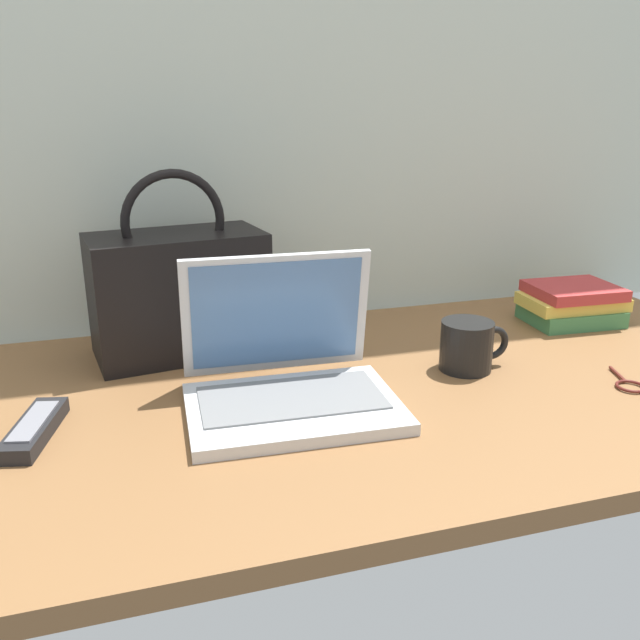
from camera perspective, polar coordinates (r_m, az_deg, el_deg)
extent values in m
cube|color=brown|center=(1.08, 3.05, -6.50)|extent=(1.60, 0.76, 0.03)
cube|color=silver|center=(0.99, -2.27, -7.59)|extent=(0.32, 0.23, 0.02)
cube|color=slate|center=(0.99, -2.46, -6.67)|extent=(0.28, 0.15, 0.00)
cube|color=silver|center=(1.06, -3.77, 0.58)|extent=(0.30, 0.06, 0.20)
cube|color=#4C72A5|center=(1.05, -3.71, 0.53)|extent=(0.27, 0.04, 0.17)
cylinder|color=black|center=(1.16, 12.46, -2.18)|extent=(0.09, 0.09, 0.09)
torus|color=black|center=(1.18, 14.61, -1.91)|extent=(0.06, 0.01, 0.06)
cube|color=black|center=(1.00, -23.33, -8.61)|extent=(0.08, 0.17, 0.02)
cube|color=slate|center=(1.00, -23.42, -7.96)|extent=(0.06, 0.12, 0.00)
torus|color=#591E19|center=(1.18, 25.14, -5.18)|extent=(0.06, 0.06, 0.01)
cube|color=#591E19|center=(1.22, 24.18, -4.25)|extent=(0.02, 0.06, 0.00)
cube|color=black|center=(1.21, -12.03, 2.17)|extent=(0.32, 0.20, 0.22)
torus|color=black|center=(1.18, -12.45, 8.22)|extent=(0.18, 0.04, 0.18)
cube|color=#3F7F4C|center=(1.47, 20.74, 0.43)|extent=(0.19, 0.14, 0.03)
cube|color=#D8BF4C|center=(1.46, 20.86, 1.50)|extent=(0.20, 0.13, 0.02)
cube|color=#B23333|center=(1.46, 20.97, 2.39)|extent=(0.18, 0.15, 0.02)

